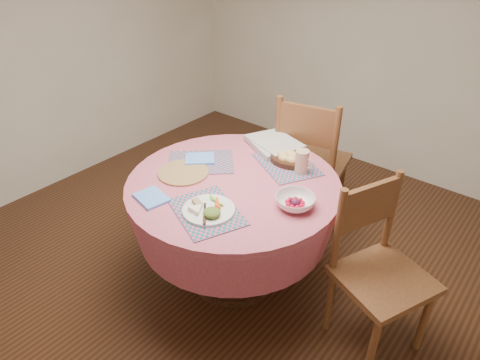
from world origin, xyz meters
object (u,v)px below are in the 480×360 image
object	(u,v)px
chair_right	(377,266)
dinner_plate	(209,210)
chair_back	(310,160)
latte_mug	(302,161)
dining_table	(234,209)
fruit_bowl	(295,202)
wicker_trivet	(183,173)
bread_bowl	(288,158)

from	to	relation	value
chair_right	dinner_plate	distance (m)	0.93
chair_back	latte_mug	world-z (taller)	chair_back
dining_table	fruit_bowl	distance (m)	0.47
dining_table	wicker_trivet	distance (m)	0.37
dining_table	latte_mug	distance (m)	0.50
dining_table	fruit_bowl	world-z (taller)	fruit_bowl
dining_table	chair_right	world-z (taller)	chair_right
latte_mug	bread_bowl	bearing A→B (deg)	162.52
fruit_bowl	dinner_plate	bearing A→B (deg)	-133.49
dinner_plate	fruit_bowl	bearing A→B (deg)	46.51
dinner_plate	chair_back	bearing A→B (deg)	93.60
chair_back	fruit_bowl	xyz separation A→B (m)	(0.38, -0.81, 0.23)
chair_right	fruit_bowl	size ratio (longest dim) A/B	4.54
dining_table	latte_mug	world-z (taller)	latte_mug
bread_bowl	fruit_bowl	size ratio (longest dim) A/B	1.09
wicker_trivet	fruit_bowl	xyz separation A→B (m)	(0.70, 0.14, 0.03)
chair_right	chair_back	size ratio (longest dim) A/B	0.91
dinner_plate	bread_bowl	xyz separation A→B (m)	(0.02, 0.69, 0.01)
dinner_plate	latte_mug	distance (m)	0.67
chair_right	wicker_trivet	distance (m)	1.20
chair_back	dinner_plate	size ratio (longest dim) A/B	3.85
bread_bowl	fruit_bowl	world-z (taller)	bread_bowl
bread_bowl	fruit_bowl	distance (m)	0.46
chair_right	bread_bowl	bearing A→B (deg)	95.45
chair_back	fruit_bowl	world-z (taller)	chair_back
dining_table	bread_bowl	distance (m)	0.46
latte_mug	wicker_trivet	bearing A→B (deg)	-139.61
dining_table	wicker_trivet	xyz separation A→B (m)	(-0.29, -0.12, 0.20)
chair_back	chair_right	bearing A→B (deg)	128.29
dinner_plate	bread_bowl	size ratio (longest dim) A/B	1.18
dining_table	chair_right	size ratio (longest dim) A/B	1.30
chair_right	dinner_plate	bearing A→B (deg)	143.80
chair_back	dinner_plate	xyz separation A→B (m)	(0.07, -1.13, 0.22)
dining_table	chair_back	world-z (taller)	chair_back
bread_bowl	wicker_trivet	bearing A→B (deg)	-129.63
chair_back	bread_bowl	xyz separation A→B (m)	(0.09, -0.45, 0.24)
dining_table	chair_back	distance (m)	0.82
fruit_bowl	chair_right	bearing A→B (deg)	16.53
chair_right	wicker_trivet	bearing A→B (deg)	125.74
dining_table	chair_right	bearing A→B (deg)	9.80
wicker_trivet	dinner_plate	bearing A→B (deg)	-26.30
bread_bowl	dinner_plate	bearing A→B (deg)	-91.88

